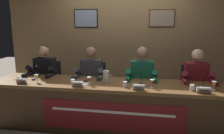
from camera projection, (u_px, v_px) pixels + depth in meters
ground_plane at (112, 127)px, 3.48m from camera, size 12.00×12.00×0.00m
wall_back_panelled at (123, 38)px, 4.54m from camera, size 4.99×0.14×2.60m
conference_table at (111, 99)px, 3.26m from camera, size 3.79×0.75×0.73m
chair_far_left at (49, 86)px, 4.13m from camera, size 0.44×0.45×0.92m
panelist_far_left at (43, 74)px, 3.88m from camera, size 0.51×0.48×1.24m
nameplate_far_left at (22, 81)px, 3.29m from camera, size 0.17×0.06×0.08m
juice_glass_far_left at (36, 77)px, 3.34m from camera, size 0.06×0.06×0.12m
water_cup_far_left at (19, 79)px, 3.38m from camera, size 0.06×0.06×0.08m
microphone_far_left at (34, 75)px, 3.52m from camera, size 0.06×0.17×0.22m
chair_center_left at (94, 88)px, 3.99m from camera, size 0.44×0.45×0.92m
panelist_center_left at (91, 76)px, 3.74m from camera, size 0.51×0.48×1.24m
nameplate_center_left at (77, 84)px, 3.13m from camera, size 0.17×0.06×0.08m
juice_glass_center_left at (89, 79)px, 3.20m from camera, size 0.06×0.06×0.12m
water_cup_center_left at (73, 82)px, 3.22m from camera, size 0.06×0.06×0.08m
microphone_center_left at (86, 77)px, 3.40m from camera, size 0.06×0.17×0.22m
chair_center_right at (141, 91)px, 3.85m from camera, size 0.44×0.45×0.92m
panelist_center_right at (141, 78)px, 3.60m from camera, size 0.51×0.48×1.24m
nameplate_center_right at (139, 87)px, 2.98m from camera, size 0.17×0.06×0.08m
juice_glass_center_right at (152, 82)px, 3.05m from camera, size 0.06×0.06×0.12m
water_cup_center_right at (125, 85)px, 3.10m from camera, size 0.06×0.06×0.08m
microphone_center_right at (141, 79)px, 3.27m from camera, size 0.06×0.17×0.22m
chair_far_right at (193, 93)px, 3.71m from camera, size 0.44×0.45×0.92m
panelist_far_right at (197, 81)px, 3.46m from camera, size 0.51×0.48×1.24m
nameplate_far_right at (204, 90)px, 2.85m from camera, size 0.18×0.06×0.08m
juice_glass_far_right at (214, 84)px, 2.96m from camera, size 0.06×0.06×0.12m
water_cup_far_right at (192, 88)px, 2.95m from camera, size 0.06×0.06×0.08m
microphone_far_right at (204, 83)px, 3.07m from camera, size 0.06×0.17×0.22m
water_pitcher_central at (106, 77)px, 3.33m from camera, size 0.15×0.10×0.21m
document_stack_center_left at (82, 84)px, 3.26m from camera, size 0.22×0.16×0.01m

